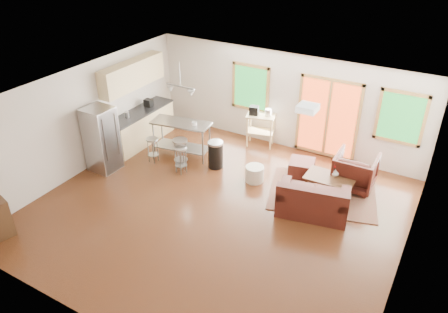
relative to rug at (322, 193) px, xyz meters
The scene contains 28 objects.
floor 2.50m from the rug, 135.21° to the right, with size 7.50×7.00×0.02m, color #391C0E.
ceiling 3.60m from the rug, 135.21° to the right, with size 7.50×7.00×0.02m, color silver.
back_wall 2.80m from the rug, 135.34° to the left, with size 7.50×0.02×2.60m, color beige.
left_wall 5.95m from the rug, 162.36° to the right, with size 0.02×7.00×2.60m, color beige.
right_wall 2.95m from the rug, 41.50° to the right, with size 0.02×7.00×2.60m, color beige.
front_wall 5.71m from the rug, 108.59° to the right, with size 7.50×0.02×2.60m, color beige.
window_left 3.58m from the rug, 148.47° to the left, with size 1.10×0.05×1.30m.
french_doors 2.10m from the rug, 108.58° to the left, with size 1.60×0.05×2.10m.
window_right 2.53m from the rug, 56.44° to the left, with size 1.10×0.05×1.30m.
rug is the anchor object (origin of this frame).
loveseat 0.89m from the rug, 87.22° to the right, with size 1.62×1.12×0.79m.
coffee_table 0.39m from the rug, 37.34° to the left, with size 1.09×0.66×0.43m.
armchair 0.95m from the rug, 51.76° to the left, with size 0.91×0.85×0.94m, color black.
ottoman 0.91m from the rug, 144.28° to the left, with size 0.59×0.59×0.39m, color black.
pouf 1.64m from the rug, 169.91° to the right, with size 0.44×0.44×0.39m, color beige.
vase 0.58m from the rug, 56.52° to the left, with size 0.19×0.20×0.31m.
book 0.63m from the rug, 24.34° to the left, with size 0.22×0.03×0.30m, color maroon.
cabinets 5.34m from the rug, behind, with size 0.64×2.24×2.30m.
refrigerator 5.43m from the rug, 162.30° to the right, with size 0.69×0.66×1.64m.
island 3.88m from the rug, behind, with size 1.60×0.86×0.96m.
cup 3.56m from the rug, behind, with size 0.14×0.11×0.14m, color silver.
bar_stool_a 4.37m from the rug, 169.96° to the right, with size 0.31×0.31×0.66m.
bar_stool_b 3.59m from the rug, 169.13° to the right, with size 0.48×0.48×0.79m.
bar_stool_c 3.49m from the rug, 165.81° to the right, with size 0.40×0.40×0.70m.
trash_can 2.78m from the rug, behind, with size 0.45×0.45×0.71m.
kitchen_cart 2.81m from the rug, 148.75° to the left, with size 0.85×0.66×1.15m.
ceiling_flush 2.78m from the rug, 98.43° to the right, with size 0.35×0.35×0.12m, color white.
pendant_light 4.14m from the rug, behind, with size 0.80×0.18×0.79m.
Camera 1 is at (3.96, -6.56, 5.71)m, focal length 35.00 mm.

